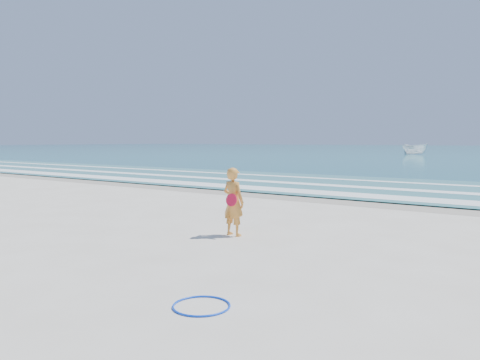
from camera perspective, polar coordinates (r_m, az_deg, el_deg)
The scene contains 9 objects.
ground at distance 9.78m, azimuth -15.99°, elevation -7.35°, with size 400.00×400.00×0.00m, color silver.
wet_sand at distance 16.84m, azimuth 8.67°, elevation -2.14°, with size 400.00×2.40×0.00m, color #B2A893.
shallow at distance 21.40m, azimuth 14.70°, elevation -0.65°, with size 400.00×10.00×0.01m, color #59B7AD.
foam_near at distance 18.00m, azimuth 10.53°, elevation -1.56°, with size 400.00×1.40×0.01m, color white.
foam_mid at distance 20.65m, azimuth 13.92°, elevation -0.81°, with size 400.00×0.90×0.01m, color white.
foam_far at distance 23.74m, azimuth 16.83°, elevation -0.15°, with size 400.00×0.60×0.01m, color white.
hoop at distance 5.94m, azimuth -4.72°, elevation -15.03°, with size 0.72×0.72×0.03m, color blue.
boat at distance 71.21m, azimuth 20.55°, elevation 3.57°, with size 1.56×4.14×1.60m, color white.
woman at distance 9.97m, azimuth -0.81°, elevation -2.66°, with size 0.56×0.42×1.46m.
Camera 1 is at (7.49, -5.94, 2.03)m, focal length 35.00 mm.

